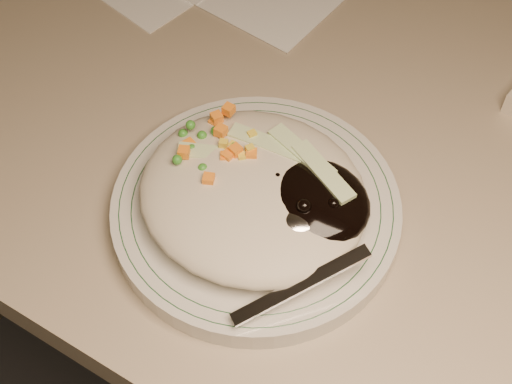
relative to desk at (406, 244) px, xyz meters
The scene contains 4 objects.
desk is the anchor object (origin of this frame).
plate 0.29m from the desk, 120.15° to the right, with size 0.25×0.25×0.02m, color silver.
plate_rim 0.30m from the desk, 120.15° to the right, with size 0.23×0.23×0.00m.
meal 0.31m from the desk, 118.98° to the right, with size 0.21×0.19×0.05m.
Camera 1 is at (0.08, 0.91, 1.25)m, focal length 50.00 mm.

